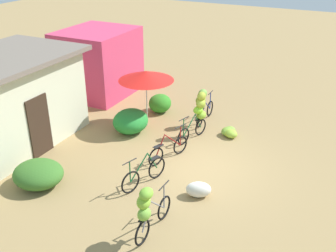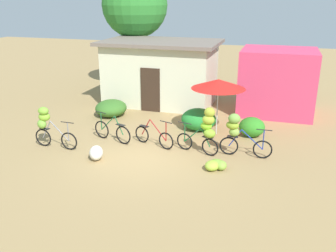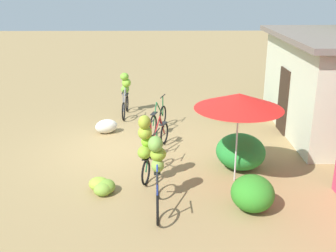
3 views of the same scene
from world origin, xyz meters
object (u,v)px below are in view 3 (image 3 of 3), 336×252
bicycle_leftmost (125,90)px  bicycle_center_loaded (158,139)px  market_umbrella (239,101)px  bicycle_by_shop (147,143)px  banana_pile_on_ground (102,186)px  bicycle_near_pile (158,120)px  produce_sack (106,126)px  bicycle_rightmost (157,165)px  building_low (335,84)px

bicycle_leftmost → bicycle_center_loaded: 3.72m
market_umbrella → bicycle_by_shop: 2.31m
market_umbrella → banana_pile_on_ground: size_ratio=2.84×
bicycle_near_pile → banana_pile_on_ground: (4.06, -1.22, -0.22)m
banana_pile_on_ground → produce_sack: size_ratio=1.08×
bicycle_rightmost → banana_pile_on_ground: (-0.44, -1.24, -0.72)m
building_low → bicycle_near_pile: 5.54m
bicycle_near_pile → bicycle_by_shop: bearing=-3.8°
bicycle_leftmost → bicycle_rightmost: 6.49m
bicycle_by_shop → banana_pile_on_ground: 1.40m
bicycle_near_pile → bicycle_by_shop: 3.56m
bicycle_near_pile → banana_pile_on_ground: size_ratio=2.19×
bicycle_near_pile → bicycle_rightmost: size_ratio=0.96×
building_low → produce_sack: size_ratio=7.92×
bicycle_center_loaded → building_low: bearing=105.5°
market_umbrella → produce_sack: (-3.33, -3.47, -1.75)m
building_low → market_umbrella: 4.96m
bicycle_rightmost → market_umbrella: bearing=118.2°
building_low → banana_pile_on_ground: building_low is taller
bicycle_center_loaded → produce_sack: size_ratio=2.32×
bicycle_center_loaded → banana_pile_on_ground: bicycle_center_loaded is taller
bicycle_leftmost → bicycle_near_pile: 2.27m
market_umbrella → bicycle_near_pile: size_ratio=1.30×
building_low → produce_sack: (0.08, -7.04, -1.32)m
bicycle_center_loaded → bicycle_rightmost: (2.89, 0.01, 0.52)m
bicycle_leftmost → banana_pile_on_ground: size_ratio=2.24×
bicycle_leftmost → banana_pile_on_ground: (5.94, -0.05, -0.72)m
market_umbrella → bicycle_near_pile: (-3.51, -1.85, -1.60)m
bicycle_near_pile → bicycle_by_shop: bicycle_by_shop is taller
building_low → bicycle_center_loaded: 5.74m
bicycle_by_shop → bicycle_rightmost: (1.00, 0.25, -0.09)m
market_umbrella → bicycle_near_pile: market_umbrella is taller
building_low → produce_sack: 7.16m
market_umbrella → bicycle_near_pile: 4.28m
building_low → banana_pile_on_ground: size_ratio=7.33×
banana_pile_on_ground → produce_sack: 3.89m
bicycle_rightmost → bicycle_leftmost: bearing=-169.4°
bicycle_leftmost → bicycle_by_shop: bearing=9.9°
bicycle_rightmost → banana_pile_on_ground: bearing=-109.6°
building_low → bicycle_by_shop: 6.62m
market_umbrella → banana_pile_on_ground: bearing=-80.0°
market_umbrella → building_low: bearing=133.7°
bicycle_near_pile → bicycle_center_loaded: size_ratio=1.02×
produce_sack → bicycle_center_loaded: bearing=48.8°
bicycle_by_shop → bicycle_rightmost: bicycle_by_shop is taller
market_umbrella → bicycle_rightmost: (0.98, -1.83, -1.10)m
bicycle_by_shop → bicycle_leftmost: bearing=-170.1°
market_umbrella → bicycle_center_loaded: 3.11m
bicycle_center_loaded → bicycle_rightmost: bearing=0.2°
bicycle_leftmost → produce_sack: (2.07, -0.45, -0.64)m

